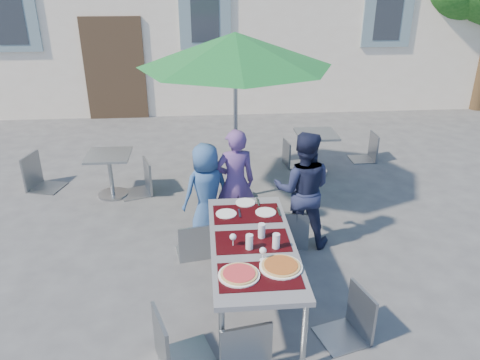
{
  "coord_description": "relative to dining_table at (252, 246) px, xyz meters",
  "views": [
    {
      "loc": [
        -0.15,
        -3.01,
        3.13
      ],
      "look_at": [
        0.25,
        1.67,
        0.99
      ],
      "focal_mm": 35.0,
      "sensor_mm": 36.0,
      "label": 1
    }
  ],
  "objects": [
    {
      "name": "dining_table",
      "position": [
        0.0,
        0.0,
        0.0
      ],
      "size": [
        0.8,
        1.85,
        0.76
      ],
      "color": "#4F4F54",
      "rests_on": "ground"
    },
    {
      "name": "pizza_near_left",
      "position": [
        -0.17,
        -0.53,
        0.07
      ],
      "size": [
        0.36,
        0.36,
        0.03
      ],
      "color": "white",
      "rests_on": "dining_table"
    },
    {
      "name": "pizza_near_right",
      "position": [
        0.2,
        -0.45,
        0.07
      ],
      "size": [
        0.38,
        0.38,
        0.03
      ],
      "color": "white",
      "rests_on": "dining_table"
    },
    {
      "name": "glassware",
      "position": [
        0.05,
        -0.09,
        0.13
      ],
      "size": [
        0.46,
        0.45,
        0.15
      ],
      "color": "silver",
      "rests_on": "dining_table"
    },
    {
      "name": "place_settings",
      "position": [
        0.0,
        0.63,
        0.06
      ],
      "size": [
        0.68,
        0.46,
        0.01
      ],
      "color": "white",
      "rests_on": "dining_table"
    },
    {
      "name": "child_0",
      "position": [
        -0.41,
        1.4,
        -0.08
      ],
      "size": [
        0.71,
        0.61,
        1.23
      ],
      "primitive_type": "imported",
      "rotation": [
        0.0,
        0.0,
        3.57
      ],
      "color": "#305286",
      "rests_on": "ground"
    },
    {
      "name": "child_1",
      "position": [
        -0.05,
        1.48,
        -0.0
      ],
      "size": [
        0.55,
        0.4,
        1.39
      ],
      "primitive_type": "imported",
      "rotation": [
        0.0,
        0.0,
        3.27
      ],
      "color": "#5E3E7F",
      "rests_on": "ground"
    },
    {
      "name": "child_2",
      "position": [
        0.73,
        1.14,
        0.03
      ],
      "size": [
        0.77,
        0.55,
        1.44
      ],
      "primitive_type": "imported",
      "rotation": [
        0.0,
        0.0,
        2.93
      ],
      "color": "#1B203C",
      "rests_on": "ground"
    },
    {
      "name": "chair_0",
      "position": [
        -0.59,
        0.92,
        -0.2
      ],
      "size": [
        0.44,
        0.44,
        0.85
      ],
      "color": "gray",
      "rests_on": "ground"
    },
    {
      "name": "chair_1",
      "position": [
        -0.02,
        1.02,
        -0.17
      ],
      "size": [
        0.4,
        0.4,
        0.9
      ],
      "color": "#92979D",
      "rests_on": "ground"
    },
    {
      "name": "chair_2",
      "position": [
        0.6,
        1.08,
        -0.15
      ],
      "size": [
        0.48,
        0.48,
        0.93
      ],
      "color": "#91969C",
      "rests_on": "ground"
    },
    {
      "name": "chair_3",
      "position": [
        -0.74,
        -0.72,
        -0.09
      ],
      "size": [
        0.58,
        0.58,
        1.02
      ],
      "color": "gray",
      "rests_on": "ground"
    },
    {
      "name": "chair_4",
      "position": [
        0.87,
        -0.51,
        -0.16
      ],
      "size": [
        0.51,
        0.5,
        0.92
      ],
      "color": "gray",
      "rests_on": "ground"
    },
    {
      "name": "chair_5",
      "position": [
        -0.12,
        -1.0,
        -0.12
      ],
      "size": [
        0.5,
        0.51,
        0.98
      ],
      "color": "gray",
      "rests_on": "ground"
    },
    {
      "name": "patio_umbrella",
      "position": [
        0.03,
        2.42,
        1.45
      ],
      "size": [
        2.59,
        2.59,
        2.38
      ],
      "color": "#999BA0",
      "rests_on": "ground"
    },
    {
      "name": "cafe_table_0",
      "position": [
        -1.81,
        2.67,
        -0.27
      ],
      "size": [
        0.62,
        0.62,
        0.66
      ],
      "color": "#999BA0",
      "rests_on": "ground"
    },
    {
      "name": "bg_chair_l_0",
      "position": [
        -2.97,
        3.04,
        -0.09
      ],
      "size": [
        0.56,
        0.56,
        1.03
      ],
      "color": "slate",
      "rests_on": "ground"
    },
    {
      "name": "bg_chair_r_0",
      "position": [
        -1.38,
        2.72,
        -0.13
      ],
      "size": [
        0.54,
        0.54,
        0.97
      ],
      "color": "gray",
      "rests_on": "ground"
    },
    {
      "name": "cafe_table_1",
      "position": [
        1.4,
        3.28,
        -0.25
      ],
      "size": [
        0.64,
        0.64,
        0.69
      ],
      "color": "#999BA0",
      "rests_on": "ground"
    },
    {
      "name": "bg_chair_l_1",
      "position": [
        1.08,
        3.6,
        -0.21
      ],
      "size": [
        0.43,
        0.42,
        0.85
      ],
      "color": "gray",
      "rests_on": "ground"
    },
    {
      "name": "bg_chair_r_1",
      "position": [
        2.47,
        3.74,
        -0.16
      ],
      "size": [
        0.41,
        0.41,
        0.91
      ],
      "color": "gray",
      "rests_on": "ground"
    }
  ]
}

